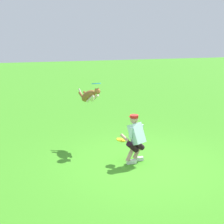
# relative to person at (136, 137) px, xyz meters

# --- Properties ---
(ground_plane) EXTENTS (60.00, 60.00, 0.00)m
(ground_plane) POSITION_rel_person_xyz_m (-0.19, 0.21, -0.70)
(ground_plane) COLOR #3D8E21
(person) EXTENTS (0.70, 0.52, 1.29)m
(person) POSITION_rel_person_xyz_m (0.00, 0.00, 0.00)
(person) COLOR silver
(person) RESTS_ON ground_plane
(dog) EXTENTS (0.56, 1.02, 0.60)m
(dog) POSITION_rel_person_xyz_m (0.87, -1.65, 0.84)
(dog) COLOR brown
(frisbee_flying) EXTENTS (0.38, 0.37, 0.09)m
(frisbee_flying) POSITION_rel_person_xyz_m (0.72, -1.37, 1.25)
(frisbee_flying) COLOR #2794DA
(frisbee_held) EXTENTS (0.34, 0.34, 0.08)m
(frisbee_held) POSITION_rel_person_xyz_m (0.35, -0.16, -0.09)
(frisbee_held) COLOR yellow
(frisbee_held) RESTS_ON person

